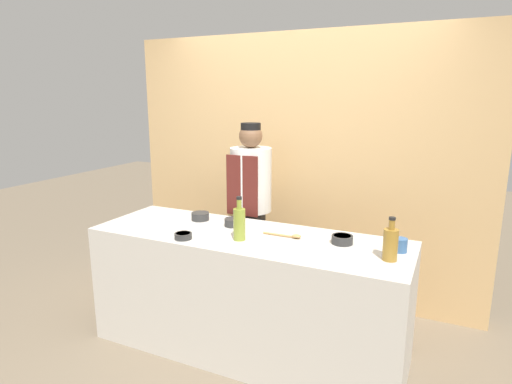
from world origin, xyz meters
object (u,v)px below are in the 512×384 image
object	(u,v)px
sauce_bowl_brown	(342,239)
cup_blue	(400,245)
sauce_bowl_white	(200,216)
bottle_oil	(239,223)
cutting_board	(146,223)
bottle_vinegar	(390,243)
sauce_bowl_yellow	(233,222)
wooden_spoon	(288,236)
chef_center	(251,211)
sauce_bowl_green	(183,236)

from	to	relation	value
sauce_bowl_brown	cup_blue	size ratio (longest dim) A/B	1.56
sauce_bowl_white	bottle_oil	xyz separation A→B (m)	(0.50, -0.29, 0.08)
cutting_board	bottle_vinegar	bearing A→B (deg)	0.92
sauce_bowl_yellow	bottle_vinegar	size ratio (longest dim) A/B	0.46
sauce_bowl_brown	wooden_spoon	xyz separation A→B (m)	(-0.37, -0.04, -0.02)
sauce_bowl_white	bottle_oil	distance (m)	0.58
cup_blue	chef_center	distance (m)	1.39
wooden_spoon	sauce_bowl_white	bearing A→B (deg)	172.41
sauce_bowl_green	sauce_bowl_brown	distance (m)	1.08
bottle_vinegar	bottle_oil	xyz separation A→B (m)	(-0.98, -0.05, 0.01)
bottle_vinegar	sauce_bowl_green	bearing A→B (deg)	-171.48
sauce_bowl_white	cup_blue	distance (m)	1.52
sauce_bowl_yellow	chef_center	world-z (taller)	chef_center
sauce_bowl_brown	sauce_bowl_green	bearing A→B (deg)	-159.92
cutting_board	bottle_vinegar	size ratio (longest dim) A/B	1.16
wooden_spoon	sauce_bowl_yellow	bearing A→B (deg)	171.66
cup_blue	sauce_bowl_white	bearing A→B (deg)	177.61
sauce_bowl_white	cutting_board	size ratio (longest dim) A/B	0.45
sauce_bowl_green	cup_blue	world-z (taller)	cup_blue
sauce_bowl_green	chef_center	size ratio (longest dim) A/B	0.07
sauce_bowl_white	sauce_bowl_brown	distance (m)	1.16
sauce_bowl_brown	bottle_oil	distance (m)	0.70
sauce_bowl_green	sauce_bowl_yellow	distance (m)	0.44
bottle_oil	chef_center	xyz separation A→B (m)	(-0.27, 0.74, -0.13)
cutting_board	sauce_bowl_green	bearing A→B (deg)	-20.47
sauce_bowl_brown	sauce_bowl_yellow	world-z (taller)	sauce_bowl_yellow
sauce_bowl_green	bottle_vinegar	world-z (taller)	bottle_vinegar
sauce_bowl_brown	bottle_vinegar	distance (m)	0.38
cup_blue	chef_center	size ratio (longest dim) A/B	0.06
cup_blue	bottle_oil	bearing A→B (deg)	-167.43
sauce_bowl_white	sauce_bowl_green	distance (m)	0.46
bottle_vinegar	wooden_spoon	distance (m)	0.72
sauce_bowl_green	cutting_board	bearing A→B (deg)	159.53
sauce_bowl_brown	chef_center	world-z (taller)	chef_center
bottle_vinegar	bottle_oil	size ratio (longest dim) A/B	0.88
wooden_spoon	cup_blue	bearing A→B (deg)	3.21
cutting_board	sauce_bowl_yellow	bearing A→B (deg)	20.31
sauce_bowl_white	sauce_bowl_green	bearing A→B (deg)	-72.26
cutting_board	cup_blue	bearing A→B (deg)	6.33
sauce_bowl_brown	chef_center	size ratio (longest dim) A/B	0.09
sauce_bowl_brown	cup_blue	distance (m)	0.37
sauce_bowl_brown	bottle_oil	bearing A→B (deg)	-161.28
sauce_bowl_yellow	cutting_board	size ratio (longest dim) A/B	0.40
sauce_bowl_white	sauce_bowl_brown	size ratio (longest dim) A/B	0.98
bottle_oil	cup_blue	size ratio (longest dim) A/B	3.33
bottle_oil	cup_blue	bearing A→B (deg)	12.57
sauce_bowl_brown	sauce_bowl_yellow	xyz separation A→B (m)	(-0.85, 0.03, 0.00)
cup_blue	sauce_bowl_brown	bearing A→B (deg)	-179.09
bottle_oil	sauce_bowl_green	bearing A→B (deg)	-157.51
sauce_bowl_white	cutting_board	bearing A→B (deg)	-140.11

